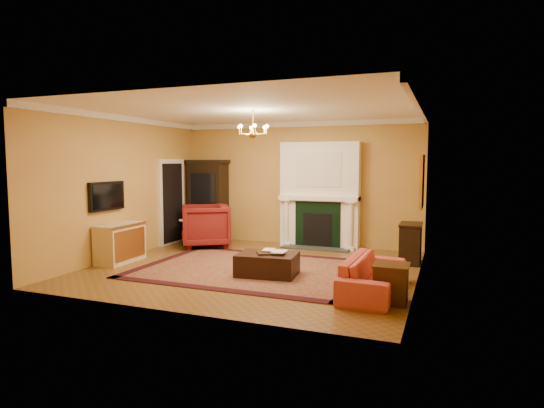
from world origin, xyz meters
The scene contains 26 objects.
floor centered at (0.00, 0.00, -0.01)m, with size 6.00×5.50×0.02m, color brown.
ceiling centered at (0.00, 0.00, 3.01)m, with size 6.00×5.50×0.02m, color white.
wall_back centered at (0.00, 2.76, 1.50)m, with size 6.00×0.02×3.00m, color gold.
wall_front centered at (0.00, -2.76, 1.50)m, with size 6.00×0.02×3.00m, color gold.
wall_left centered at (-3.01, 0.00, 1.50)m, with size 0.02×5.50×3.00m, color gold.
wall_right centered at (3.01, 0.00, 1.50)m, with size 0.02×5.50×3.00m, color gold.
fireplace centered at (0.60, 2.57, 1.19)m, with size 1.90×0.70×2.50m.
crown_molding centered at (0.00, 0.96, 2.94)m, with size 6.00×5.50×0.12m.
doorway centered at (-2.95, 1.70, 1.05)m, with size 0.08×1.05×2.10m.
tv_panel centered at (-2.95, -0.60, 1.35)m, with size 0.09×0.95×0.58m.
gilt_mirror centered at (2.97, 1.40, 1.65)m, with size 0.06×0.76×1.05m.
chandelier centered at (0.00, 0.00, 2.61)m, with size 0.63×0.55×0.53m.
oriental_rug centered at (0.02, -0.12, 0.01)m, with size 4.18×3.14×0.02m, color #4F1310.
china_cabinet centered at (-2.37, 2.49, 1.00)m, with size 1.00×0.45×2.00m, color black.
wingback_armchair centered at (-1.95, 1.59, 0.56)m, with size 1.09×1.02×1.12m, color maroon.
pedestal_table centered at (-2.42, 1.50, 0.38)m, with size 0.36×0.36×0.65m.
commode centered at (-2.73, -0.51, 0.39)m, with size 0.50×1.05×0.79m, color beige.
coral_sofa centered at (2.40, -0.86, 0.38)m, with size 1.93×0.56×0.75m, color #C2403D.
end_table centered at (2.72, -1.26, 0.27)m, with size 0.47×0.47×0.54m, color #3E2310.
console_table centered at (2.78, 1.52, 0.39)m, with size 0.40×0.70×0.78m, color black.
leather_ottoman centered at (0.47, -0.46, 0.21)m, with size 1.04×0.76×0.39m, color black.
ottoman_tray centered at (0.51, -0.45, 0.42)m, with size 0.45×0.35×0.03m, color black.
book_a centered at (0.36, -0.37, 0.57)m, with size 0.21×0.03×0.28m, color gray.
book_b centered at (0.57, -0.45, 0.60)m, with size 0.24×0.02×0.32m, color gray.
topiary_left centered at (0.00, 2.53, 1.45)m, with size 0.15×0.15×0.40m.
topiary_right centered at (1.26, 2.53, 1.48)m, with size 0.17×0.17×0.46m.
Camera 1 is at (3.44, -7.88, 2.04)m, focal length 30.00 mm.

